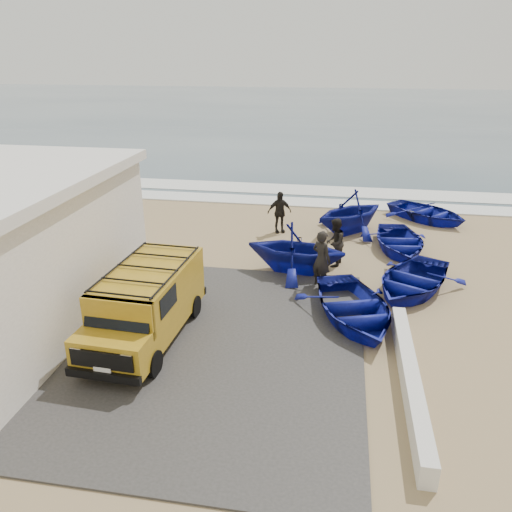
{
  "coord_description": "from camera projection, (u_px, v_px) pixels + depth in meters",
  "views": [
    {
      "loc": [
        3.08,
        -13.08,
        7.32
      ],
      "look_at": [
        0.6,
        1.55,
        1.2
      ],
      "focal_mm": 35.0,
      "sensor_mm": 36.0,
      "label": 1
    }
  ],
  "objects": [
    {
      "name": "ground",
      "position": [
        228.0,
        310.0,
        15.19
      ],
      "size": [
        160.0,
        160.0,
        0.0
      ],
      "primitive_type": "plane",
      "color": "tan"
    },
    {
      "name": "slab",
      "position": [
        141.0,
        338.0,
        13.67
      ],
      "size": [
        12.0,
        10.0,
        0.05
      ],
      "primitive_type": "cube",
      "color": "#423F3C",
      "rests_on": "ground"
    },
    {
      "name": "ocean",
      "position": [
        320.0,
        110.0,
        66.23
      ],
      "size": [
        180.0,
        88.0,
        0.01
      ],
      "primitive_type": "cube",
      "color": "#385166",
      "rests_on": "ground"
    },
    {
      "name": "surf_line",
      "position": [
        278.0,
        201.0,
        26.12
      ],
      "size": [
        180.0,
        1.6,
        0.06
      ],
      "primitive_type": "cube",
      "color": "white",
      "rests_on": "ground"
    },
    {
      "name": "surf_wash",
      "position": [
        284.0,
        189.0,
        28.4
      ],
      "size": [
        180.0,
        2.2,
        0.04
      ],
      "primitive_type": "cube",
      "color": "white",
      "rests_on": "ground"
    },
    {
      "name": "parapet",
      "position": [
        410.0,
        378.0,
        11.58
      ],
      "size": [
        0.35,
        6.0,
        0.55
      ],
      "primitive_type": "cube",
      "color": "silver",
      "rests_on": "ground"
    },
    {
      "name": "van",
      "position": [
        146.0,
        302.0,
        13.38
      ],
      "size": [
        2.11,
        4.8,
        2.02
      ],
      "rotation": [
        0.0,
        0.0,
        -0.05
      ],
      "color": "#B58B1B",
      "rests_on": "ground"
    },
    {
      "name": "boat_near_left",
      "position": [
        353.0,
        307.0,
        14.48
      ],
      "size": [
        4.04,
        4.79,
        0.85
      ],
      "primitive_type": "imported",
      "rotation": [
        0.0,
        0.0,
        0.32
      ],
      "color": "#121C94",
      "rests_on": "ground"
    },
    {
      "name": "boat_near_right",
      "position": [
        412.0,
        280.0,
        16.26
      ],
      "size": [
        4.32,
        4.82,
        0.82
      ],
      "primitive_type": "imported",
      "rotation": [
        0.0,
        0.0,
        -0.47
      ],
      "color": "#121C94",
      "rests_on": "ground"
    },
    {
      "name": "boat_mid_left",
      "position": [
        296.0,
        248.0,
        17.47
      ],
      "size": [
        3.82,
        3.41,
        1.83
      ],
      "primitive_type": "imported",
      "rotation": [
        0.0,
        0.0,
        1.44
      ],
      "color": "#121C94",
      "rests_on": "ground"
    },
    {
      "name": "boat_mid_right",
      "position": [
        399.0,
        241.0,
        19.57
      ],
      "size": [
        3.05,
        4.02,
        0.78
      ],
      "primitive_type": "imported",
      "rotation": [
        0.0,
        0.0,
        0.1
      ],
      "color": "#121C94",
      "rests_on": "ground"
    },
    {
      "name": "boat_far_left",
      "position": [
        350.0,
        212.0,
        21.38
      ],
      "size": [
        4.66,
        4.66,
        1.86
      ],
      "primitive_type": "imported",
      "rotation": [
        0.0,
        0.0,
        -0.79
      ],
      "color": "#121C94",
      "rests_on": "ground"
    },
    {
      "name": "boat_far_right",
      "position": [
        427.0,
        212.0,
        23.08
      ],
      "size": [
        4.69,
        4.62,
        0.8
      ],
      "primitive_type": "imported",
      "rotation": [
        0.0,
        0.0,
        0.84
      ],
      "color": "#121C94",
      "rests_on": "ground"
    },
    {
      "name": "fisherman_front",
      "position": [
        321.0,
        259.0,
        16.34
      ],
      "size": [
        0.86,
        0.81,
        1.97
      ],
      "primitive_type": "imported",
      "rotation": [
        0.0,
        0.0,
        2.51
      ],
      "color": "black",
      "rests_on": "ground"
    },
    {
      "name": "fisherman_middle",
      "position": [
        335.0,
        242.0,
        18.05
      ],
      "size": [
        0.85,
        0.99,
        1.79
      ],
      "primitive_type": "imported",
      "rotation": [
        0.0,
        0.0,
        -1.79
      ],
      "color": "black",
      "rests_on": "ground"
    },
    {
      "name": "fisherman_back",
      "position": [
        279.0,
        212.0,
        21.4
      ],
      "size": [
        1.15,
        0.84,
        1.81
      ],
      "primitive_type": "imported",
      "rotation": [
        0.0,
        0.0,
        0.43
      ],
      "color": "black",
      "rests_on": "ground"
    }
  ]
}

